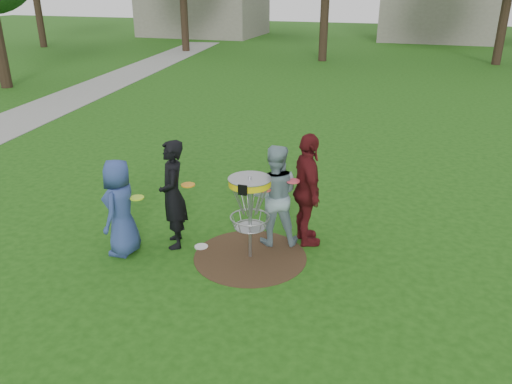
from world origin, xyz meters
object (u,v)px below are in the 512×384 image
(player_maroon, at_px, (307,190))
(disc_golf_basket, at_px, (250,198))
(player_blue, at_px, (120,208))
(player_grey, at_px, (274,195))
(player_black, at_px, (173,195))

(player_maroon, height_order, disc_golf_basket, player_maroon)
(player_blue, height_order, player_grey, player_grey)
(player_maroon, bearing_deg, player_blue, 87.26)
(player_blue, distance_m, disc_golf_basket, 2.05)
(player_black, xyz_separation_m, player_grey, (1.52, 0.58, -0.05))
(player_maroon, bearing_deg, player_black, 82.84)
(player_black, relative_size, player_grey, 1.06)
(player_grey, height_order, disc_golf_basket, player_grey)
(player_grey, bearing_deg, player_maroon, 178.72)
(player_black, height_order, disc_golf_basket, player_black)
(player_black, relative_size, player_maroon, 0.95)
(player_blue, height_order, disc_golf_basket, player_blue)
(player_blue, bearing_deg, player_grey, 110.46)
(player_blue, xyz_separation_m, disc_golf_basket, (1.98, 0.47, 0.23))
(player_black, bearing_deg, player_blue, -82.53)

